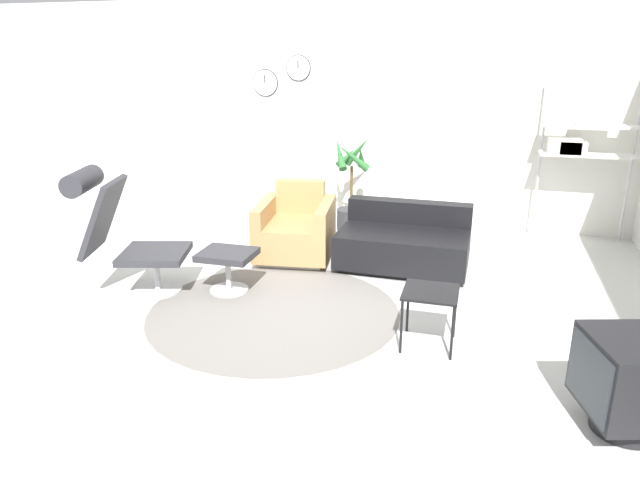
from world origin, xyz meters
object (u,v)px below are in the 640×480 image
Objects in this scene: side_table at (430,297)px; shelf_unit at (581,140)px; armchair_red at (296,231)px; ottoman at (228,261)px; couch_low at (404,244)px; potted_plant at (351,196)px; crt_television at (631,382)px; lounge_chair at (117,222)px.

side_table is 3.40m from shelf_unit.
armchair_red is 3.36m from shelf_unit.
armchair_red reaches higher than ottoman.
shelf_unit is at bearing -141.44° from couch_low.
shelf_unit reaches higher than armchair_red.
potted_plant is (-0.82, 1.10, 0.20)m from couch_low.
couch_low is at bearing 104.08° from side_table.
armchair_red is 3.67m from crt_television.
lounge_chair reaches higher than armchair_red.
shelf_unit is at bearing 37.38° from ottoman.
armchair_red is 0.52× the size of shelf_unit.
lounge_chair is 1.15× the size of armchair_red.
shelf_unit is (3.24, 2.47, 0.90)m from ottoman.
ottoman is at bearing 164.01° from side_table.
lounge_chair is 2.34× the size of ottoman.
lounge_chair is 5.03m from shelf_unit.
armchair_red reaches higher than side_table.
crt_television is 0.55× the size of potted_plant.
potted_plant reaches higher than armchair_red.
ottoman is 1.13m from armchair_red.
couch_low reaches higher than side_table.
shelf_unit reaches higher than lounge_chair.
ottoman is at bearing 90.00° from lounge_chair.
armchair_red is 1.20m from potted_plant.
ottoman is 0.75× the size of crt_television.
side_table is at bearing -113.98° from shelf_unit.
ottoman is 3.36m from crt_television.
armchair_red is at bearing 121.36° from lounge_chair.
couch_low is 1.73m from side_table.
couch_low reaches higher than crt_television.
ottoman is 4.17m from shelf_unit.
potted_plant is 0.62× the size of shelf_unit.
side_table is at bearing 68.53° from lounge_chair.
couch_low is at bearing 103.98° from lounge_chair.
couch_low is at bearing -142.55° from shelf_unit.
side_table is at bearing 105.20° from couch_low.
lounge_chair is at bearing -146.73° from shelf_unit.
shelf_unit is (1.34, 3.02, 0.80)m from side_table.
crt_television is at bearing 132.16° from armchair_red.
potted_plant reaches higher than crt_television.
shelf_unit is at bearing 5.41° from potted_plant.
armchair_red is (0.31, 1.09, -0.00)m from ottoman.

